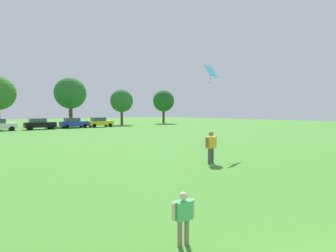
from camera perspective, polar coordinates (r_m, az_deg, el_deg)
name	(u,v)px	position (r m, az deg, el deg)	size (l,w,h in m)	color
ground_plane	(16,138)	(30.37, -30.13, -2.31)	(160.00, 160.00, 0.00)	#42842D
child_kite_flyer	(183,214)	(5.42, 3.36, -18.49)	(0.50, 0.26, 1.06)	#8C7259
adult_bystander	(211,145)	(13.44, 9.31, -4.01)	(0.78, 0.34, 1.65)	#4C4C51
kite	(211,72)	(17.57, 9.32, 11.50)	(1.41, 0.99, 1.15)	#3FBFE5
parked_car_black_2	(40,124)	(43.99, -26.13, 0.44)	(4.30, 2.02, 1.68)	black
parked_car_blue_3	(74,123)	(45.78, -19.83, 0.66)	(4.30, 2.02, 1.68)	#1E38AD
parked_car_yellow_4	(100,122)	(47.38, -14.61, 0.81)	(4.30, 2.02, 1.68)	yellow
tree_center_right	(70,93)	(52.88, -20.46, 6.67)	(5.84, 5.84, 9.10)	brown
tree_right	(122,101)	(54.60, -10.05, 5.38)	(4.64, 4.64, 7.24)	brown
tree_far_right	(164,101)	(60.87, -0.98, 5.44)	(4.91, 4.91, 7.65)	brown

